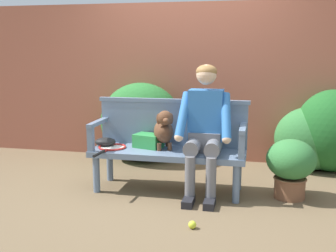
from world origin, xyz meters
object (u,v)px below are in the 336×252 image
object	(u,v)px
person_seated	(205,125)
sports_bag	(148,141)
dog_on_bench	(164,129)
tennis_ball	(192,225)
garden_bench	(168,155)
potted_plant	(291,164)
tennis_racket	(111,148)
baseball_glove	(105,142)

from	to	relation	value
person_seated	sports_bag	world-z (taller)	person_seated
dog_on_bench	sports_bag	xyz separation A→B (m)	(-0.18, 0.05, -0.14)
sports_bag	tennis_ball	world-z (taller)	sports_bag
garden_bench	tennis_ball	xyz separation A→B (m)	(0.39, -0.86, -0.34)
tennis_ball	sports_bag	bearing A→B (deg)	123.55
potted_plant	sports_bag	bearing A→B (deg)	179.08
dog_on_bench	tennis_racket	world-z (taller)	dog_on_bench
sports_bag	tennis_ball	bearing A→B (deg)	-56.45
sports_bag	dog_on_bench	bearing A→B (deg)	-16.46
person_seated	baseball_glove	distance (m)	1.09
tennis_racket	potted_plant	xyz separation A→B (m)	(1.81, 0.11, -0.10)
garden_bench	potted_plant	distance (m)	1.22
person_seated	dog_on_bench	bearing A→B (deg)	175.52
garden_bench	tennis_ball	world-z (taller)	garden_bench
tennis_ball	potted_plant	size ratio (longest dim) A/B	0.11
person_seated	tennis_ball	bearing A→B (deg)	-88.89
person_seated	sports_bag	bearing A→B (deg)	171.87
garden_bench	sports_bag	bearing A→B (deg)	162.33
garden_bench	tennis_racket	size ratio (longest dim) A/B	2.76
tennis_racket	baseball_glove	bearing A→B (deg)	136.60
person_seated	dog_on_bench	size ratio (longest dim) A/B	3.12
tennis_racket	baseball_glove	world-z (taller)	baseball_glove
baseball_glove	tennis_racket	bearing A→B (deg)	-56.70
person_seated	tennis_racket	xyz separation A→B (m)	(-0.97, -0.05, -0.26)
baseball_glove	tennis_ball	xyz separation A→B (m)	(1.08, -0.89, -0.45)
person_seated	garden_bench	bearing A→B (deg)	177.89
baseball_glove	potted_plant	world-z (taller)	potted_plant
sports_bag	baseball_glove	bearing A→B (deg)	-174.66
sports_bag	garden_bench	bearing A→B (deg)	-17.67
garden_bench	dog_on_bench	world-z (taller)	dog_on_bench
dog_on_bench	potted_plant	distance (m)	1.30
person_seated	tennis_racket	bearing A→B (deg)	-177.02
tennis_ball	potted_plant	xyz separation A→B (m)	(0.83, 0.91, 0.31)
person_seated	potted_plant	size ratio (longest dim) A/B	2.21
garden_bench	baseball_glove	xyz separation A→B (m)	(-0.69, 0.03, 0.10)
dog_on_bench	tennis_racket	xyz separation A→B (m)	(-0.54, -0.08, -0.20)
garden_bench	dog_on_bench	size ratio (longest dim) A/B	3.77
person_seated	baseball_glove	bearing A→B (deg)	177.70
tennis_racket	potted_plant	bearing A→B (deg)	3.57
garden_bench	person_seated	bearing A→B (deg)	-2.11
sports_bag	potted_plant	size ratio (longest dim) A/B	0.47
garden_bench	sports_bag	size ratio (longest dim) A/B	5.64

